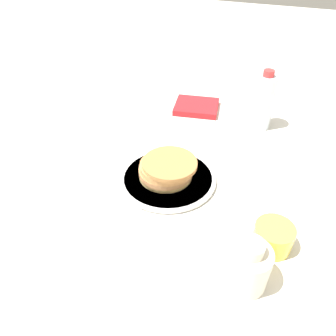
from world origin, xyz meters
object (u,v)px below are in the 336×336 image
Objects in this scene: plate at (168,178)px; juice_glass at (273,237)px; water_bottle_near at (263,102)px; pancake_stack at (167,169)px; cream_jug at (247,266)px.

juice_glass is at bearing -24.20° from plate.
plate is 0.30m from juice_glass.
juice_glass is 0.48m from water_bottle_near.
pancake_stack is 0.32m from cream_jug.
water_bottle_near reaches higher than pancake_stack.
plate is at bearing 136.25° from cream_jug.
plate is at bearing 155.80° from juice_glass.
cream_jug is (0.23, -0.22, 0.01)m from pancake_stack.
cream_jug is at bearing -111.41° from juice_glass.
juice_glass is 0.72× the size of cream_jug.
water_bottle_near is at bearing 62.59° from plate.
pancake_stack is at bearing -117.43° from water_bottle_near.
plate is 0.32m from cream_jug.
cream_jug is (-0.04, -0.10, 0.02)m from juice_glass.
water_bottle_near is (0.18, 0.35, 0.05)m from pancake_stack.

